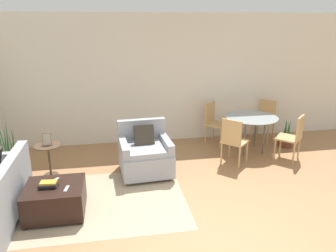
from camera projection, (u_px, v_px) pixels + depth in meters
ground_plane at (205, 234)px, 4.18m from camera, size 20.00×20.00×0.00m
wall_back at (162, 80)px, 7.05m from camera, size 12.00×0.06×2.75m
area_rug at (107, 201)px, 4.93m from camera, size 2.36×1.87×0.01m
armchair at (145, 154)px, 5.74m from camera, size 0.92×0.93×0.90m
ottoman at (55, 199)px, 4.54m from camera, size 0.79×0.71×0.44m
book_stack at (48, 184)px, 4.44m from camera, size 0.26×0.17×0.08m
tv_remote_primary at (55, 180)px, 4.63m from camera, size 0.12×0.14×0.01m
tv_remote_secondary at (66, 189)px, 4.39m from camera, size 0.07×0.16×0.01m
potted_plant at (12, 166)px, 5.59m from camera, size 0.43×0.43×1.04m
side_table at (49, 154)px, 5.62m from camera, size 0.45×0.45×0.57m
picture_frame at (47, 139)px, 5.54m from camera, size 0.15×0.07×0.21m
dining_table at (251, 121)px, 6.65m from camera, size 1.06×1.06×0.73m
dining_chair_near_left at (233, 139)px, 6.03m from camera, size 0.59×0.59×0.90m
dining_chair_near_right at (293, 135)px, 6.22m from camera, size 0.59×0.59×0.90m
dining_chair_far_left at (214, 120)px, 7.15m from camera, size 0.59×0.59×0.90m
dining_chair_far_right at (265, 117)px, 7.35m from camera, size 0.59×0.59×0.90m
potted_plant_small at (286, 139)px, 7.03m from camera, size 0.30×0.30×0.62m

